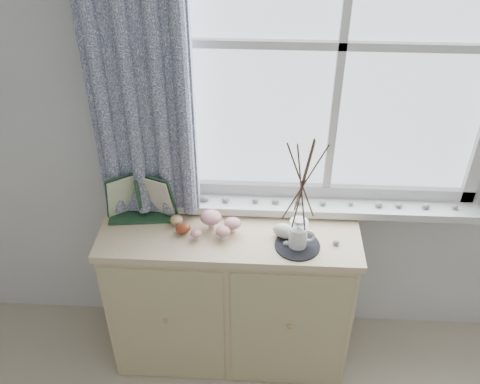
{
  "coord_description": "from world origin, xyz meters",
  "views": [
    {
      "loc": [
        0.0,
        -0.14,
        2.44
      ],
      "look_at": [
        -0.1,
        1.7,
        1.1
      ],
      "focal_mm": 40.0,
      "sensor_mm": 36.0,
      "label": 1
    }
  ],
  "objects_px": {
    "sideboard": "(231,294)",
    "twig_pitcher": "(303,181)",
    "botanical_book": "(138,201)",
    "toadstool_cluster": "(217,223)"
  },
  "relations": [
    {
      "from": "sideboard",
      "to": "twig_pitcher",
      "type": "bearing_deg",
      "value": -17.39
    },
    {
      "from": "botanical_book",
      "to": "twig_pitcher",
      "type": "height_order",
      "value": "twig_pitcher"
    },
    {
      "from": "botanical_book",
      "to": "twig_pitcher",
      "type": "distance_m",
      "value": 0.77
    },
    {
      "from": "sideboard",
      "to": "botanical_book",
      "type": "height_order",
      "value": "botanical_book"
    },
    {
      "from": "sideboard",
      "to": "toadstool_cluster",
      "type": "xyz_separation_m",
      "value": [
        -0.05,
        -0.02,
        0.48
      ]
    },
    {
      "from": "botanical_book",
      "to": "twig_pitcher",
      "type": "bearing_deg",
      "value": -16.9
    },
    {
      "from": "sideboard",
      "to": "botanical_book",
      "type": "xyz_separation_m",
      "value": [
        -0.42,
        0.03,
        0.55
      ]
    },
    {
      "from": "botanical_book",
      "to": "toadstool_cluster",
      "type": "height_order",
      "value": "botanical_book"
    },
    {
      "from": "toadstool_cluster",
      "to": "twig_pitcher",
      "type": "relative_size",
      "value": 0.37
    },
    {
      "from": "toadstool_cluster",
      "to": "twig_pitcher",
      "type": "xyz_separation_m",
      "value": [
        0.36,
        -0.08,
        0.3
      ]
    }
  ]
}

